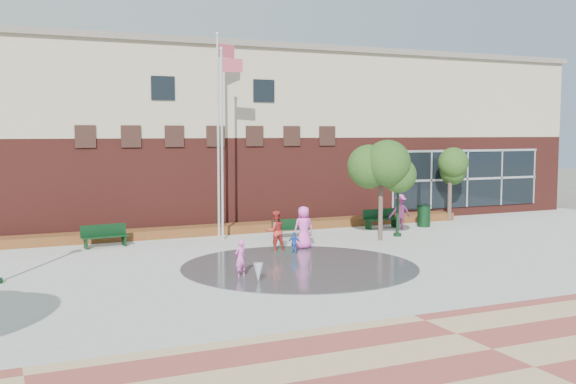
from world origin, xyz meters
name	(u,v)px	position (x,y,z in m)	size (l,w,h in m)	color
ground	(340,285)	(0.00, 0.00, 0.00)	(120.00, 120.00, 0.00)	#666056
plaza_concrete	(288,262)	(0.00, 4.00, 0.00)	(46.00, 18.00, 0.01)	#A8A8A0
paver_band	(493,350)	(0.00, -7.00, 0.00)	(46.00, 6.00, 0.01)	#9B423A
splash_pad	(300,267)	(0.00, 3.00, 0.00)	(8.40, 8.40, 0.01)	#383A3D
library_building	(187,135)	(0.00, 17.48, 4.64)	(44.40, 10.40, 9.20)	#541F1A
flower_bed	(222,234)	(0.00, 11.60, 0.00)	(26.00, 1.20, 0.40)	maroon
flagpole_left	(219,124)	(-0.29, 11.02, 5.16)	(1.02, 0.47, 9.28)	silver
flagpole_right	(223,133)	(-0.48, 9.89, 4.73)	(1.04, 0.18, 8.47)	silver
lamp_right	(398,185)	(7.08, 7.52, 2.38)	(0.41, 0.41, 3.83)	black
bench_left	(105,240)	(-5.65, 9.97, 0.31)	(1.95, 0.73, 0.96)	black
bench_mid	(291,232)	(2.41, 9.02, 0.28)	(1.77, 0.72, 0.86)	black
bench_right	(381,222)	(7.81, 10.05, 0.31)	(1.95, 0.67, 0.96)	black
trash_can	(424,216)	(10.05, 9.63, 0.58)	(0.69, 0.69, 1.13)	black
tree_mid	(381,162)	(5.77, 6.88, 3.46)	(2.82, 2.82, 4.76)	#44322B
tree_small_right	(450,166)	(12.69, 11.00, 2.96)	(2.38, 2.38, 4.06)	#44322B
water_jet_a	(258,284)	(-2.30, 1.18, 0.00)	(0.32, 0.32, 0.62)	white
water_jet_b	(259,280)	(-2.09, 1.64, 0.00)	(0.22, 0.22, 0.49)	white
child_splash	(240,258)	(-2.48, 2.31, 0.62)	(0.46, 0.30, 1.25)	#DC55B6
adult_red	(275,231)	(0.48, 6.31, 0.82)	(0.80, 0.62, 1.64)	#B12D28
adult_pink	(304,228)	(1.75, 6.33, 0.88)	(0.86, 0.56, 1.76)	#F24EC3
child_blue	(294,243)	(0.89, 5.38, 0.44)	(0.51, 0.21, 0.87)	blue
person_bench	(400,212)	(8.45, 9.39, 0.87)	(1.13, 0.65, 1.75)	#C13E96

